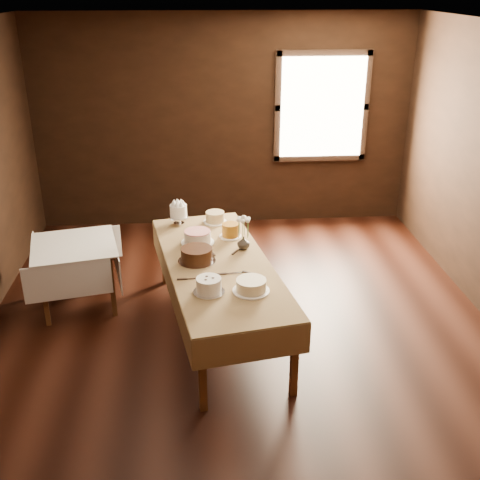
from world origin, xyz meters
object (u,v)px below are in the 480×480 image
object	(u,v)px
cake_speckled	(215,218)
cake_server_c	(208,249)
display_table	(218,267)
cake_meringue	(179,215)
cake_chocolate	(197,255)
side_table	(74,251)
cake_caramel	(230,231)
flower_vase	(243,243)
cake_cream	(251,286)
cake_lattice	(198,238)
cake_swirl	(209,286)
cake_server_d	(241,248)
cake_server_b	(258,276)
cake_server_e	(196,279)
cake_server_a	(235,273)

from	to	relation	value
cake_speckled	cake_server_c	world-z (taller)	cake_speckled
display_table	cake_meringue	size ratio (longest dim) A/B	10.80
display_table	cake_chocolate	size ratio (longest dim) A/B	6.17
side_table	cake_caramel	bearing A→B (deg)	-1.00
cake_server_c	flower_vase	bearing A→B (deg)	-111.55
cake_speckled	cake_cream	bearing A→B (deg)	-81.05
cake_lattice	cake_server_c	bearing A→B (deg)	-57.87
cake_swirl	cake_server_d	size ratio (longest dim) A/B	1.20
cake_speckled	cake_chocolate	bearing A→B (deg)	-102.23
cake_swirl	cake_server_b	size ratio (longest dim) A/B	1.20
cake_lattice	cake_server_b	bearing A→B (deg)	-54.95
cake_speckled	cake_swirl	world-z (taller)	cake_swirl
cake_lattice	cake_cream	distance (m)	1.11
cake_caramel	cake_server_e	bearing A→B (deg)	-112.04
cake_speckled	cake_server_b	world-z (taller)	cake_speckled
cake_swirl	cake_caramel	bearing A→B (deg)	77.64
cake_server_d	flower_vase	distance (m)	0.07
cake_swirl	cake_server_c	bearing A→B (deg)	88.86
cake_server_b	cake_server_d	size ratio (longest dim) A/B	1.00
cake_lattice	cake_server_d	distance (m)	0.45
cake_server_c	display_table	bearing A→B (deg)	176.13
cake_server_b	cake_server_c	bearing A→B (deg)	161.77
cake_chocolate	cake_server_e	xyz separation A→B (m)	(-0.01, -0.35, -0.06)
cake_caramel	cake_server_c	size ratio (longest dim) A/B	0.97
cake_server_b	cake_server_d	distance (m)	0.60
side_table	cake_cream	distance (m)	2.07
cake_server_e	cake_speckled	bearing A→B (deg)	77.27
cake_lattice	cake_swirl	size ratio (longest dim) A/B	1.15
side_table	cake_cream	bearing A→B (deg)	-34.86
cake_speckled	cake_server_e	distance (m)	1.31
side_table	cake_lattice	xyz separation A→B (m)	(1.25, -0.16, 0.18)
cake_lattice	cake_caramel	world-z (taller)	cake_caramel
cake_speckled	cake_chocolate	world-z (taller)	cake_chocolate
flower_vase	cake_caramel	bearing A→B (deg)	110.22
cake_caramel	cake_swirl	xyz separation A→B (m)	(-0.25, -1.15, -0.00)
cake_swirl	cake_server_e	world-z (taller)	cake_swirl
display_table	side_table	world-z (taller)	display_table
cake_server_e	cake_server_a	bearing A→B (deg)	9.88
cake_server_d	cake_chocolate	bearing A→B (deg)	154.48
display_table	cake_speckled	world-z (taller)	cake_speckled
cake_caramel	cake_server_b	size ratio (longest dim) A/B	0.97
side_table	cake_server_a	xyz separation A→B (m)	(1.58, -0.84, 0.12)
cake_meringue	cake_cream	world-z (taller)	cake_meringue
cake_server_c	cake_server_e	bearing A→B (deg)	147.91
cake_swirl	cake_cream	size ratio (longest dim) A/B	0.90
cake_server_a	cake_chocolate	bearing A→B (deg)	134.61
cake_server_a	flower_vase	size ratio (longest dim) A/B	1.87
cake_caramel	cake_cream	world-z (taller)	cake_caramel
flower_vase	cake_server_d	bearing A→B (deg)	165.79
cake_lattice	cake_cream	xyz separation A→B (m)	(0.44, -1.02, -0.01)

